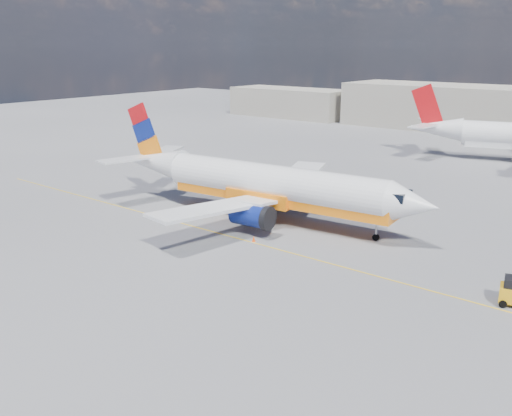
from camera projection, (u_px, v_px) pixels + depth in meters
The scene contains 5 objects.
ground at pixel (221, 251), 43.52m from camera, with size 240.00×240.00×0.00m, color #5E5E63.
taxi_line at pixel (246, 241), 45.76m from camera, with size 70.00×0.15×0.01m, color yellow.
terminal_annex at pixel (290, 102), 123.69m from camera, with size 26.00×10.00×6.00m, color #B2AB9A.
main_jet at pixel (265, 184), 50.52m from camera, with size 32.00×25.22×9.71m.
traffic_cone at pixel (254, 239), 45.39m from camera, with size 0.35×0.35×0.50m.
Camera 1 is at (27.75, -30.18, 15.20)m, focal length 40.00 mm.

